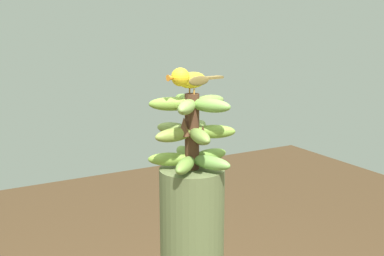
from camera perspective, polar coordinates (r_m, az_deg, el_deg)
The scene contains 2 objects.
banana_bunch at distance 1.42m, azimuth 0.01°, elevation -0.48°, with size 0.28×0.28×0.24m.
perched_bird at distance 1.39m, azimuth -0.44°, elevation 6.28°, with size 0.22×0.07×0.08m.
Camera 1 is at (-0.67, -1.21, 1.74)m, focal length 41.81 mm.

